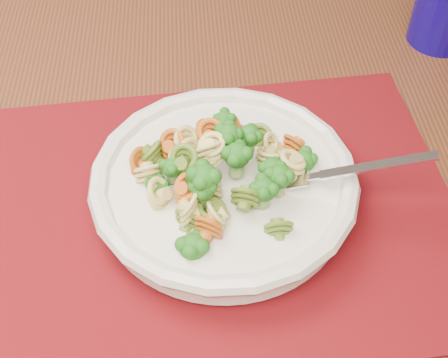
# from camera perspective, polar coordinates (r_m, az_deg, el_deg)

# --- Properties ---
(dining_table) EXTENTS (1.41, 1.04, 0.69)m
(dining_table) POSITION_cam_1_polar(r_m,az_deg,el_deg) (0.79, -6.38, -1.37)
(dining_table) COLOR #512A16
(dining_table) RESTS_ON ground
(placemat) EXTENTS (0.56, 0.48, 0.00)m
(placemat) POSITION_cam_1_polar(r_m,az_deg,el_deg) (0.64, -0.30, -2.79)
(placemat) COLOR #590313
(placemat) RESTS_ON dining_table
(pasta_bowl) EXTENTS (0.27, 0.27, 0.05)m
(pasta_bowl) POSITION_cam_1_polar(r_m,az_deg,el_deg) (0.62, -0.00, -0.58)
(pasta_bowl) COLOR beige
(pasta_bowl) RESTS_ON placemat
(pasta_broccoli_heap) EXTENTS (0.23, 0.23, 0.06)m
(pasta_broccoli_heap) POSITION_cam_1_polar(r_m,az_deg,el_deg) (0.61, 0.00, 0.37)
(pasta_broccoli_heap) COLOR #D6C669
(pasta_broccoli_heap) RESTS_ON pasta_bowl
(fork) EXTENTS (0.18, 0.03, 0.08)m
(fork) POSITION_cam_1_polar(r_m,az_deg,el_deg) (0.61, 6.50, -0.06)
(fork) COLOR silver
(fork) RESTS_ON pasta_bowl
(tumbler) EXTENTS (0.08, 0.08, 0.11)m
(tumbler) POSITION_cam_1_polar(r_m,az_deg,el_deg) (0.88, 19.83, 14.75)
(tumbler) COLOR #0E045B
(tumbler) RESTS_ON dining_table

